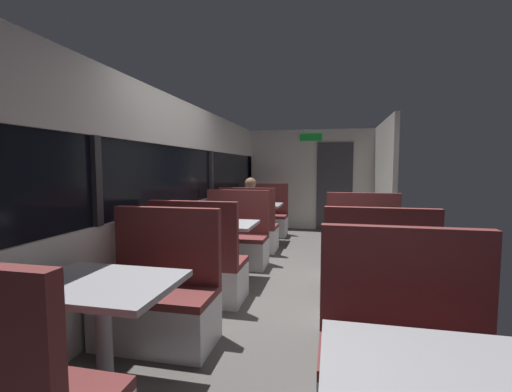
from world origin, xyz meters
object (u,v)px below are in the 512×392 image
Objects in this scene: bench_front_aisle_facing_entry at (407,373)px; dining_table_rear_aisle at (369,240)px; bench_near_window_facing_entry at (159,303)px; bench_rear_aisle_facing_end at (377,290)px; dining_table_near_window at (102,297)px; bench_far_window_facing_entry at (264,220)px; dining_table_far_window at (258,209)px; dining_table_mid_window at (220,231)px; bench_mid_window_facing_end at (200,271)px; bench_rear_aisle_facing_entry at (363,253)px; bench_far_window_facing_end at (249,232)px; bench_mid_window_facing_entry at (235,243)px; seated_passenger at (250,219)px.

dining_table_rear_aisle is at bearing 90.00° from bench_front_aisle_facing_entry.
bench_near_window_facing_entry is 1.00× the size of bench_rear_aisle_facing_end.
bench_rear_aisle_facing_end is (1.79, 1.40, -0.31)m from dining_table_near_window.
dining_table_rear_aisle is at bearing -60.79° from bench_far_window_facing_entry.
dining_table_far_window is 0.82× the size of bench_rear_aisle_facing_end.
dining_table_rear_aisle is at bearing 90.00° from bench_rear_aisle_facing_end.
dining_table_mid_window is 0.82× the size of bench_front_aisle_facing_entry.
bench_far_window_facing_entry is 1.22× the size of dining_table_rear_aisle.
bench_far_window_facing_entry is at bearing 90.00° from bench_mid_window_facing_end.
bench_mid_window_facing_end is at bearing 90.00° from bench_near_window_facing_entry.
bench_near_window_facing_entry is at bearing -90.00° from bench_far_window_facing_entry.
bench_far_window_facing_entry is 4.29m from bench_rear_aisle_facing_end.
dining_table_mid_window is 3.02m from bench_far_window_facing_entry.
bench_rear_aisle_facing_entry is (1.79, -2.50, 0.00)m from bench_far_window_facing_entry.
dining_table_far_window is at bearing 90.00° from bench_far_window_facing_end.
dining_table_rear_aisle is at bearing -6.38° from dining_table_mid_window.
dining_table_far_window is (0.00, 1.60, 0.31)m from bench_mid_window_facing_entry.
bench_mid_window_facing_entry is (0.00, 2.30, 0.00)m from bench_near_window_facing_entry.
dining_table_rear_aisle is 0.77m from bench_rear_aisle_facing_end.
dining_table_rear_aisle is 2.59m from seated_passenger.
bench_mid_window_facing_entry is 1.00× the size of bench_far_window_facing_end.
dining_table_rear_aisle is at bearing -45.19° from bench_far_window_facing_end.
bench_mid_window_facing_end reaches higher than dining_table_rear_aisle.
bench_near_window_facing_entry is at bearing -141.93° from dining_table_rear_aisle.
seated_passenger is (0.00, 2.37, 0.21)m from bench_mid_window_facing_end.
bench_mid_window_facing_end reaches higher than dining_table_far_window.
bench_far_window_facing_end is at bearing 90.00° from dining_table_mid_window.
bench_near_window_facing_entry and bench_mid_window_facing_entry have the same top height.
bench_rear_aisle_facing_entry is 2.15m from seated_passenger.
seated_passenger reaches higher than dining_table_rear_aisle.
bench_far_window_facing_end and bench_front_aisle_facing_entry have the same top height.
bench_mid_window_facing_end is at bearing -90.00° from dining_table_mid_window.
seated_passenger is (-1.79, 3.88, 0.21)m from bench_front_aisle_facing_entry.
seated_passenger is (0.00, -0.63, -0.10)m from dining_table_far_window.
dining_table_far_window is 3.08m from dining_table_rear_aisle.
dining_table_far_window is 0.71× the size of seated_passenger.
dining_table_mid_window is at bearing 90.00° from bench_mid_window_facing_end.
dining_table_near_window is 3.98m from seated_passenger.
dining_table_far_window is 4.86m from bench_front_aisle_facing_entry.
bench_mid_window_facing_entry is 1.22× the size of dining_table_rear_aisle.
bench_rear_aisle_facing_end is 0.87× the size of seated_passenger.
bench_near_window_facing_entry is 1.00× the size of bench_mid_window_facing_entry.
seated_passenger is at bearing 90.00° from dining_table_near_window.
bench_near_window_facing_entry is 1.00× the size of bench_far_window_facing_end.
bench_far_window_facing_end is (0.00, 3.20, 0.00)m from bench_near_window_facing_entry.
dining_table_far_window is 0.82× the size of bench_rear_aisle_facing_entry.
bench_far_window_facing_end and bench_far_window_facing_entry have the same top height.
bench_near_window_facing_entry reaches higher than dining_table_rear_aisle.
seated_passenger is at bearing -90.00° from dining_table_far_window.
bench_front_aisle_facing_entry is (1.79, -1.50, 0.00)m from bench_mid_window_facing_end.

